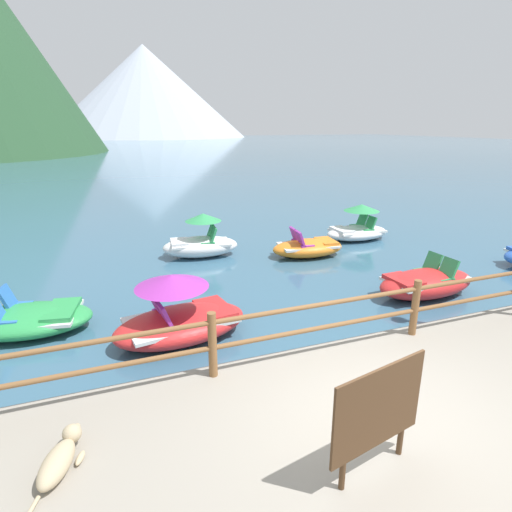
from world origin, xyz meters
name	(u,v)px	position (x,y,z in m)	size (l,w,h in m)	color
ground_plane	(128,164)	(0.00, 40.00, 0.00)	(200.00, 200.00, 0.00)	#38607A
dock_railing	(323,319)	(0.00, 1.55, 0.97)	(23.92, 0.12, 0.95)	brown
sign_board	(378,409)	(-0.64, -0.63, 1.13)	(1.16, 0.29, 1.19)	silver
dog_resting	(60,458)	(-3.57, 0.50, 0.52)	(0.51, 1.02, 0.26)	tan
pedal_boat_0	(358,228)	(5.10, 8.22, 0.39)	(2.21, 1.26, 1.19)	white
pedal_boat_1	(180,317)	(-1.79, 3.49, 0.42)	(2.61, 1.71, 1.25)	red
pedal_boat_3	(201,242)	(-0.30, 8.21, 0.43)	(2.30, 1.33, 1.28)	white
pedal_boat_4	(27,319)	(-4.44, 4.76, 0.25)	(2.59, 1.80, 0.82)	green
pedal_boat_6	(426,283)	(3.78, 3.52, 0.31)	(2.49, 1.26, 0.90)	red
pedal_boat_7	(308,247)	(2.67, 7.12, 0.27)	(2.22, 1.33, 0.84)	orange
distant_peak	(146,92)	(13.09, 132.30, 12.91)	(58.81, 58.81, 25.81)	#A8B2C1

